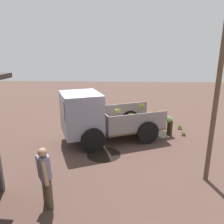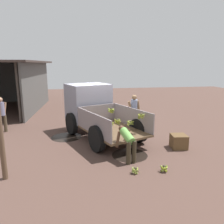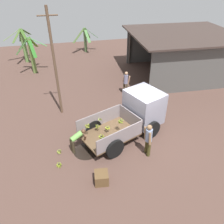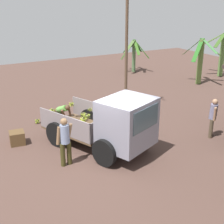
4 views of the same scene
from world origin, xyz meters
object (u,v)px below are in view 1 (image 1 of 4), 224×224
at_px(person_foreground_visitor, 99,109).
at_px(person_bystander_near_shed, 45,175).
at_px(cargo_truck, 91,116).
at_px(utility_pole, 219,79).
at_px(wooden_crate_0, 144,116).
at_px(person_worker_loading, 165,122).
at_px(banana_bunch_on_ground_0, 180,127).
at_px(banana_bunch_on_ground_1, 184,133).

distance_m(person_foreground_visitor, person_bystander_near_shed, 6.03).
relative_size(cargo_truck, utility_pole, 0.78).
bearing_deg(utility_pole, wooden_crate_0, -76.73).
bearing_deg(wooden_crate_0, person_worker_loading, 109.38).
bearing_deg(utility_pole, cargo_truck, -34.68).
bearing_deg(utility_pole, banana_bunch_on_ground_0, -94.22).
height_order(utility_pole, person_worker_loading, utility_pole).
relative_size(person_bystander_near_shed, banana_bunch_on_ground_0, 6.41).
bearing_deg(person_bystander_near_shed, person_worker_loading, -171.30).
bearing_deg(person_bystander_near_shed, wooden_crate_0, -156.96).
xyz_separation_m(utility_pole, person_foreground_visitor, (3.74, -4.60, -2.13)).
distance_m(utility_pole, person_foreground_visitor, 6.30).
relative_size(banana_bunch_on_ground_0, wooden_crate_0, 0.46).
relative_size(cargo_truck, person_foreground_visitor, 2.74).
relative_size(cargo_truck, person_bystander_near_shed, 2.87).
bearing_deg(banana_bunch_on_ground_1, cargo_truck, 12.15).
bearing_deg(banana_bunch_on_ground_1, utility_pole, 85.29).
bearing_deg(cargo_truck, banana_bunch_on_ground_1, 169.64).
bearing_deg(person_foreground_visitor, wooden_crate_0, 20.57).
distance_m(person_bystander_near_shed, banana_bunch_on_ground_1, 6.92).
distance_m(utility_pole, person_worker_loading, 4.33).
distance_m(person_bystander_near_shed, wooden_crate_0, 7.76).
bearing_deg(cargo_truck, wooden_crate_0, -152.60).
height_order(person_worker_loading, banana_bunch_on_ground_1, person_worker_loading).
distance_m(utility_pole, wooden_crate_0, 6.50).
distance_m(cargo_truck, utility_pole, 5.10).
bearing_deg(wooden_crate_0, utility_pole, 103.27).
bearing_deg(person_worker_loading, banana_bunch_on_ground_1, 163.19).
xyz_separation_m(person_foreground_visitor, banana_bunch_on_ground_1, (-4.04, 1.02, -0.84)).
height_order(person_foreground_visitor, banana_bunch_on_ground_0, person_foreground_visitor).
height_order(cargo_truck, person_bystander_near_shed, cargo_truck).
distance_m(cargo_truck, person_worker_loading, 3.43).
xyz_separation_m(person_foreground_visitor, person_worker_loading, (-3.15, 1.05, -0.27)).
bearing_deg(cargo_truck, person_foreground_visitor, -116.65).
xyz_separation_m(utility_pole, person_bystander_near_shed, (4.46, 1.38, -2.18)).
bearing_deg(banana_bunch_on_ground_0, wooden_crate_0, -36.92).
xyz_separation_m(cargo_truck, wooden_crate_0, (-2.54, -3.01, -0.89)).
distance_m(cargo_truck, wooden_crate_0, 4.04).
bearing_deg(person_worker_loading, cargo_truck, -3.92).
height_order(cargo_truck, banana_bunch_on_ground_0, cargo_truck).
bearing_deg(cargo_truck, person_worker_loading, 172.29).
xyz_separation_m(cargo_truck, utility_pole, (-3.88, 2.68, 1.93)).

